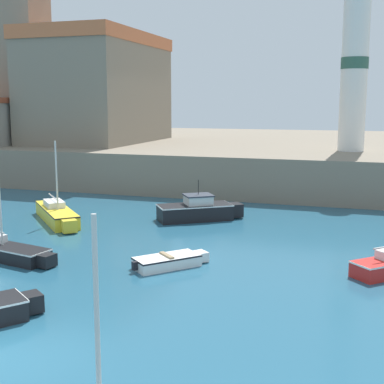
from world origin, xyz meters
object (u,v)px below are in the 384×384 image
(sailboat_yellow_2, at_px, (57,214))
(motorboat_black_5, at_px, (198,210))
(lighthouse, at_px, (355,61))
(church, at_px, (88,83))
(dinghy_white_6, at_px, (169,261))

(sailboat_yellow_2, relative_size, motorboat_black_5, 1.09)
(motorboat_black_5, bearing_deg, sailboat_yellow_2, -158.64)
(motorboat_black_5, bearing_deg, lighthouse, 60.21)
(lighthouse, bearing_deg, motorboat_black_5, -119.79)
(church, bearing_deg, sailboat_yellow_2, -66.65)
(dinghy_white_6, bearing_deg, church, 124.44)
(motorboat_black_5, relative_size, church, 0.31)
(sailboat_yellow_2, height_order, dinghy_white_6, sailboat_yellow_2)
(dinghy_white_6, bearing_deg, motorboat_black_5, 99.79)
(church, relative_size, lighthouse, 1.12)
(dinghy_white_6, bearing_deg, sailboat_yellow_2, 146.46)
(motorboat_black_5, height_order, church, church)
(sailboat_yellow_2, distance_m, dinghy_white_6, 11.36)
(sailboat_yellow_2, distance_m, motorboat_black_5, 8.44)
(sailboat_yellow_2, bearing_deg, lighthouse, 47.44)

